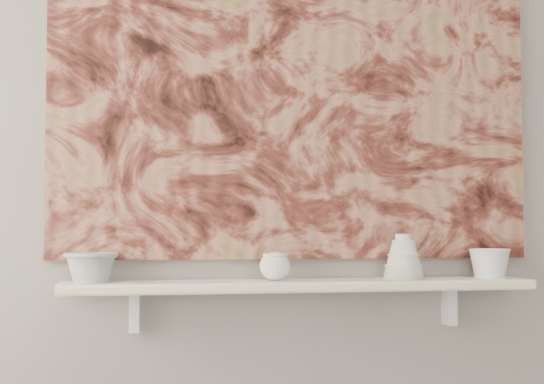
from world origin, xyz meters
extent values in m
plane|color=gray|center=(0.00, 1.60, 1.35)|extent=(3.60, 0.00, 3.60)
cube|color=white|center=(0.00, 1.51, 0.92)|extent=(1.40, 0.18, 0.03)
cube|color=#FAF0A6|center=(0.00, 1.41, 0.92)|extent=(1.40, 0.01, 0.02)
cube|color=white|center=(-0.49, 1.57, 0.84)|extent=(0.03, 0.06, 0.12)
cube|color=white|center=(0.49, 1.57, 0.84)|extent=(0.03, 0.06, 0.12)
cube|color=brown|center=(0.00, 1.59, 1.54)|extent=(1.50, 0.02, 1.10)
cube|color=black|center=(0.45, 1.57, 1.23)|extent=(0.09, 0.00, 0.08)
camera|label=1|loc=(-0.47, -0.70, 1.08)|focal=50.00mm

